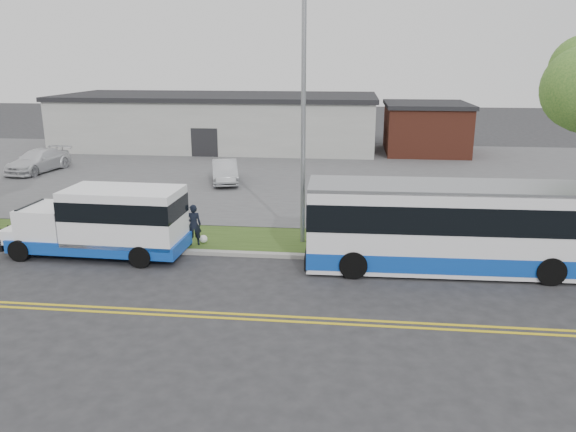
# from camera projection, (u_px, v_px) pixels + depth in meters

# --- Properties ---
(ground) EXTENTS (140.00, 140.00, 0.00)m
(ground) POSITION_uv_depth(u_px,v_px,m) (213.00, 265.00, 20.19)
(ground) COLOR #28282B
(ground) RESTS_ON ground
(lane_line_north) EXTENTS (70.00, 0.12, 0.01)m
(lane_line_north) POSITION_uv_depth(u_px,v_px,m) (181.00, 311.00, 16.50)
(lane_line_north) COLOR gold
(lane_line_north) RESTS_ON ground
(lane_line_south) EXTENTS (70.00, 0.12, 0.01)m
(lane_line_south) POSITION_uv_depth(u_px,v_px,m) (178.00, 316.00, 16.22)
(lane_line_south) COLOR gold
(lane_line_south) RESTS_ON ground
(curb) EXTENTS (80.00, 0.30, 0.15)m
(curb) POSITION_uv_depth(u_px,v_px,m) (220.00, 253.00, 21.22)
(curb) COLOR #9E9B93
(curb) RESTS_ON ground
(verge) EXTENTS (80.00, 3.30, 0.10)m
(verge) POSITION_uv_depth(u_px,v_px,m) (230.00, 239.00, 22.95)
(verge) COLOR #2C4316
(verge) RESTS_ON ground
(parking_lot) EXTENTS (80.00, 25.00, 0.10)m
(parking_lot) POSITION_uv_depth(u_px,v_px,m) (276.00, 172.00, 36.43)
(parking_lot) COLOR #4C4C4F
(parking_lot) RESTS_ON ground
(commercial_building) EXTENTS (25.40, 10.40, 4.35)m
(commercial_building) POSITION_uv_depth(u_px,v_px,m) (219.00, 121.00, 46.06)
(commercial_building) COLOR #9E9E99
(commercial_building) RESTS_ON ground
(brick_wing) EXTENTS (6.30, 7.30, 3.90)m
(brick_wing) POSITION_uv_depth(u_px,v_px,m) (425.00, 128.00, 43.38)
(brick_wing) COLOR brown
(brick_wing) RESTS_ON ground
(streetlight_near) EXTENTS (0.35, 1.53, 9.50)m
(streetlight_near) POSITION_uv_depth(u_px,v_px,m) (303.00, 112.00, 21.05)
(streetlight_near) COLOR gray
(streetlight_near) RESTS_ON verge
(shuttle_bus) EXTENTS (6.88, 2.49, 2.61)m
(shuttle_bus) POSITION_uv_depth(u_px,v_px,m) (108.00, 220.00, 20.80)
(shuttle_bus) COLOR #1042AE
(shuttle_bus) RESTS_ON ground
(transit_bus) EXTENTS (11.02, 2.85, 3.04)m
(transit_bus) POSITION_uv_depth(u_px,v_px,m) (465.00, 228.00, 19.39)
(transit_bus) COLOR white
(transit_bus) RESTS_ON ground
(pedestrian) EXTENTS (0.68, 0.55, 1.63)m
(pedestrian) POSITION_uv_depth(u_px,v_px,m) (194.00, 225.00, 21.89)
(pedestrian) COLOR black
(pedestrian) RESTS_ON verge
(parked_car_a) EXTENTS (2.41, 4.32, 1.35)m
(parked_car_a) POSITION_uv_depth(u_px,v_px,m) (225.00, 171.00, 32.90)
(parked_car_a) COLOR #AAACB1
(parked_car_a) RESTS_ON parking_lot
(parked_car_b) EXTENTS (2.75, 5.13, 1.41)m
(parked_car_b) POSITION_uv_depth(u_px,v_px,m) (38.00, 161.00, 36.13)
(parked_car_b) COLOR silver
(parked_car_b) RESTS_ON parking_lot
(grocery_bag_left) EXTENTS (0.32, 0.32, 0.32)m
(grocery_bag_left) POSITION_uv_depth(u_px,v_px,m) (185.00, 242.00, 21.86)
(grocery_bag_left) COLOR white
(grocery_bag_left) RESTS_ON verge
(grocery_bag_right) EXTENTS (0.32, 0.32, 0.32)m
(grocery_bag_right) POSITION_uv_depth(u_px,v_px,m) (203.00, 239.00, 22.27)
(grocery_bag_right) COLOR white
(grocery_bag_right) RESTS_ON verge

